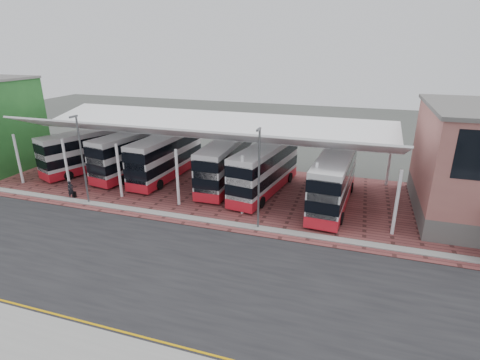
% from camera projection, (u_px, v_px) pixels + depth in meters
% --- Properties ---
extents(ground, '(140.00, 140.00, 0.00)m').
position_uv_depth(ground, '(203.00, 267.00, 24.46)').
color(ground, '#3C3F3B').
extents(road, '(120.00, 14.00, 0.02)m').
position_uv_depth(road, '(197.00, 275.00, 23.56)').
color(road, black).
rests_on(road, ground).
extents(forecourt, '(72.00, 16.00, 0.06)m').
position_uv_depth(forecourt, '(277.00, 197.00, 35.48)').
color(forecourt, brown).
rests_on(forecourt, ground).
extents(north_kerb, '(120.00, 0.80, 0.14)m').
position_uv_depth(north_kerb, '(234.00, 225.00, 29.97)').
color(north_kerb, gray).
rests_on(north_kerb, ground).
extents(yellow_line_near, '(120.00, 0.12, 0.01)m').
position_uv_depth(yellow_line_near, '(146.00, 343.00, 18.20)').
color(yellow_line_near, '#D09504').
rests_on(yellow_line_near, road).
extents(yellow_line_far, '(120.00, 0.12, 0.01)m').
position_uv_depth(yellow_line_far, '(149.00, 339.00, 18.47)').
color(yellow_line_far, '#D09504').
rests_on(yellow_line_far, road).
extents(canopy, '(37.00, 11.63, 7.07)m').
position_uv_depth(canopy, '(201.00, 129.00, 36.64)').
color(canopy, white).
rests_on(canopy, ground).
extents(lamp_west, '(0.16, 0.90, 8.07)m').
position_uv_depth(lamp_west, '(82.00, 158.00, 32.62)').
color(lamp_west, '#535659').
rests_on(lamp_west, ground).
extents(lamp_east, '(0.16, 0.90, 8.07)m').
position_uv_depth(lamp_east, '(259.00, 176.00, 27.98)').
color(lamp_east, '#535659').
rests_on(lamp_east, ground).
extents(bus_0, '(6.42, 11.17, 4.54)m').
position_uv_depth(bus_0, '(91.00, 151.00, 42.24)').
color(bus_0, silver).
rests_on(bus_0, forecourt).
extents(bus_1, '(4.57, 11.73, 4.72)m').
position_uv_depth(bus_1, '(136.00, 153.00, 41.19)').
color(bus_1, silver).
rests_on(bus_1, forecourt).
extents(bus_2, '(3.26, 11.36, 4.63)m').
position_uv_depth(bus_2, '(166.00, 156.00, 39.95)').
color(bus_2, silver).
rests_on(bus_2, forecourt).
extents(bus_3, '(2.90, 11.12, 4.57)m').
position_uv_depth(bus_3, '(226.00, 163.00, 37.80)').
color(bus_3, silver).
rests_on(bus_3, forecourt).
extents(bus_4, '(4.33, 11.54, 4.64)m').
position_uv_depth(bus_4, '(265.00, 169.00, 35.86)').
color(bus_4, silver).
rests_on(bus_4, forecourt).
extents(bus_5, '(3.43, 11.54, 4.69)m').
position_uv_depth(bus_5, '(334.00, 180.00, 32.86)').
color(bus_5, silver).
rests_on(bus_5, forecourt).
extents(pedestrian, '(0.57, 0.71, 1.67)m').
position_uv_depth(pedestrian, '(71.00, 190.00, 34.86)').
color(pedestrian, black).
rests_on(pedestrian, forecourt).
extents(suitcase, '(0.32, 0.23, 0.55)m').
position_uv_depth(suitcase, '(74.00, 194.00, 35.26)').
color(suitcase, black).
rests_on(suitcase, forecourt).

